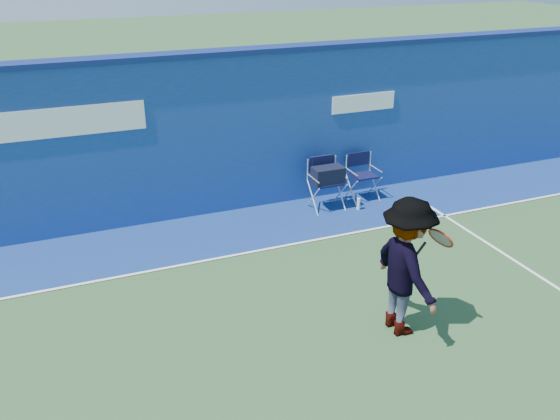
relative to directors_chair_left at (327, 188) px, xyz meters
name	(u,v)px	position (x,y,z in m)	size (l,w,h in m)	color
ground	(296,377)	(-2.55, -4.42, -0.43)	(80.00, 80.00, 0.00)	#2E4F2A
stadium_wall	(186,136)	(-2.55, 0.78, 1.12)	(24.00, 0.50, 3.08)	navy
out_of_bounds_strip	(206,236)	(-2.55, -0.32, -0.43)	(24.00, 1.80, 0.01)	navy
court_lines	(278,347)	(-2.55, -3.82, -0.42)	(24.00, 12.00, 0.01)	white
directors_chair_left	(327,188)	(0.00, 0.00, 0.00)	(0.60, 0.56, 1.02)	silver
directors_chair_right	(363,185)	(0.90, 0.16, -0.14)	(0.56, 0.50, 0.93)	silver
water_bottle	(359,204)	(0.55, -0.32, -0.31)	(0.07, 0.07, 0.24)	white
tennis_player	(406,267)	(-0.84, -4.04, 0.53)	(0.93, 1.25, 1.93)	#EA4738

